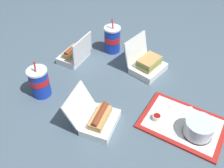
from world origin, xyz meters
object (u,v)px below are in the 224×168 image
object	(u,v)px
food_tray	(183,124)
ketchup_cup	(157,117)
plastic_fork	(181,107)
clamshell_hotdog_corner	(98,119)
cake_container	(199,128)
soda_cup_corner	(112,39)
clamshell_hotdog_center	(74,54)
clamshell_sandwich_right	(147,64)
soda_cup_back	(39,82)

from	to	relation	value
food_tray	ketchup_cup	bearing A→B (deg)	-154.29
plastic_fork	clamshell_hotdog_corner	world-z (taller)	clamshell_hotdog_corner
cake_container	plastic_fork	world-z (taller)	cake_container
ketchup_cup	plastic_fork	xyz separation A→B (m)	(0.06, 0.13, -0.01)
ketchup_cup	soda_cup_corner	size ratio (longest dim) A/B	0.18
plastic_fork	clamshell_hotdog_center	size ratio (longest dim) A/B	0.55
cake_container	clamshell_hotdog_center	distance (m)	0.82
cake_container	clamshell_hotdog_center	bearing A→B (deg)	173.51
cake_container	soda_cup_corner	size ratio (longest dim) A/B	0.58
food_tray	clamshell_hotdog_corner	bearing A→B (deg)	-143.51
cake_container	clamshell_hotdog_center	world-z (taller)	clamshell_hotdog_center
cake_container	food_tray	bearing A→B (deg)	166.17
food_tray	soda_cup_corner	xyz separation A→B (m)	(-0.61, 0.29, 0.08)
clamshell_sandwich_right	soda_cup_corner	xyz separation A→B (m)	(-0.28, 0.04, 0.04)
plastic_fork	soda_cup_back	size ratio (longest dim) A/B	0.50
food_tray	clamshell_sandwich_right	distance (m)	0.42
food_tray	clamshell_hotdog_center	distance (m)	0.75
clamshell_hotdog_corner	soda_cup_corner	distance (m)	0.60
plastic_fork	clamshell_sandwich_right	bearing A→B (deg)	116.88
clamshell_sandwich_right	soda_cup_back	bearing A→B (deg)	-124.90
food_tray	cake_container	size ratio (longest dim) A/B	3.04
plastic_fork	clamshell_sandwich_right	size ratio (longest dim) A/B	0.54
clamshell_hotdog_center	clamshell_sandwich_right	bearing A→B (deg)	22.45
clamshell_sandwich_right	plastic_fork	bearing A→B (deg)	-29.19
food_tray	clamshell_hotdog_center	world-z (taller)	clamshell_hotdog_center
cake_container	plastic_fork	distance (m)	0.16
plastic_fork	clamshell_hotdog_center	xyz separation A→B (m)	(-0.69, -0.01, 0.03)
food_tray	ketchup_cup	size ratio (longest dim) A/B	9.84
soda_cup_corner	soda_cup_back	distance (m)	0.54
cake_container	soda_cup_back	size ratio (longest dim) A/B	0.59
food_tray	clamshell_sandwich_right	bearing A→B (deg)	144.26
clamshell_hotdog_center	clamshell_hotdog_corner	xyz separation A→B (m)	(0.43, -0.31, -0.00)
clamshell_sandwich_right	clamshell_hotdog_corner	world-z (taller)	clamshell_sandwich_right
food_tray	plastic_fork	bearing A→B (deg)	120.36
soda_cup_corner	food_tray	bearing A→B (deg)	-24.97
cake_container	plastic_fork	bearing A→B (deg)	141.01
ketchup_cup	cake_container	bearing A→B (deg)	10.45
plastic_fork	soda_cup_corner	size ratio (longest dim) A/B	0.49
food_tray	cake_container	world-z (taller)	cake_container
ketchup_cup	clamshell_hotdog_corner	distance (m)	0.27
soda_cup_back	clamshell_sandwich_right	bearing A→B (deg)	55.10
plastic_fork	clamshell_sandwich_right	world-z (taller)	clamshell_sandwich_right
food_tray	clamshell_hotdog_corner	distance (m)	0.39
cake_container	clamshell_hotdog_corner	world-z (taller)	clamshell_hotdog_corner
food_tray	clamshell_hotdog_corner	world-z (taller)	clamshell_hotdog_corner
clamshell_hotdog_corner	soda_cup_corner	bearing A→B (deg)	120.15
plastic_fork	ketchup_cup	bearing A→B (deg)	-148.85
cake_container	soda_cup_back	distance (m)	0.79
clamshell_sandwich_right	soda_cup_corner	bearing A→B (deg)	170.90
clamshell_hotdog_center	clamshell_sandwich_right	size ratio (longest dim) A/B	0.98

